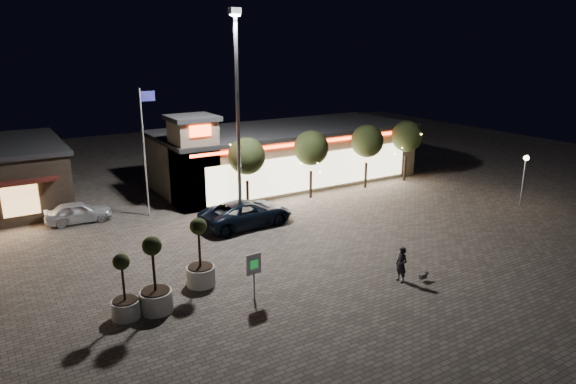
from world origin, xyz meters
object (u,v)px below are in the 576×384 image
pickup_truck (247,213)px  valet_sign (254,268)px  white_sedan (78,212)px  pedestrian (402,265)px  planter_mid (155,289)px  planter_left (125,298)px

pickup_truck → valet_sign: 9.38m
white_sedan → valet_sign: valet_sign is taller
pedestrian → planter_mid: size_ratio=0.51×
pickup_truck → pedestrian: 10.75m
pickup_truck → white_sedan: size_ratio=1.46×
planter_mid → valet_sign: 4.08m
white_sedan → planter_mid: (0.70, -13.09, 0.34)m
planter_left → valet_sign: (5.06, -1.38, 0.64)m
white_sedan → planter_mid: 13.11m
planter_left → planter_mid: size_ratio=0.85×
planter_left → valet_sign: size_ratio=1.30×
planter_left → planter_mid: 1.22m
planter_left → planter_mid: planter_mid is taller
planter_mid → valet_sign: (3.85, -1.26, 0.48)m
pickup_truck → planter_left: size_ratio=2.05×
pedestrian → white_sedan: bearing=-146.3°
planter_left → pickup_truck: bearing=38.2°
planter_mid → valet_sign: planter_mid is taller
valet_sign → planter_left: bearing=164.8°
pickup_truck → planter_left: bearing=125.1°
white_sedan → valet_sign: bearing=-158.0°
pickup_truck → valet_sign: valet_sign is taller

